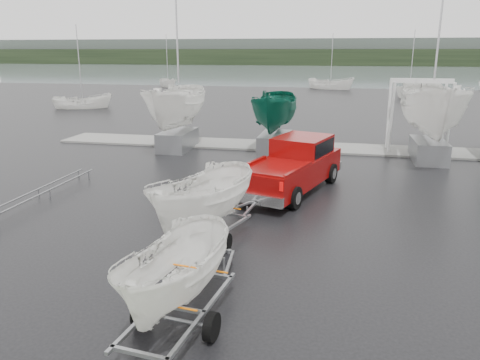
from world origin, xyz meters
TOP-DOWN VIEW (x-y plane):
  - ground_plane at (0.00, 0.00)m, footprint 120.00×120.00m
  - lake at (0.00, 100.00)m, footprint 300.00×300.00m
  - dock at (0.00, 13.00)m, footprint 30.00×3.00m
  - treeline at (0.00, 170.00)m, footprint 300.00×8.00m
  - far_hill at (0.00, 178.00)m, footprint 300.00×6.00m
  - pickup_truck at (0.48, 4.31)m, footprint 3.95×6.69m
  - trailer_hitched at (-1.53, -2.07)m, footprint 2.21×3.79m
  - trailer_parked at (-0.83, -6.36)m, footprint 1.84×3.72m
  - boat_hoist at (6.46, 13.00)m, footprint 3.30×2.18m
  - keelboat_0 at (-6.99, 11.00)m, footprint 2.63×3.20m
  - keelboat_1 at (-1.30, 11.20)m, footprint 2.32×3.20m
  - keelboat_2 at (6.83, 11.00)m, footprint 2.99×3.20m
  - mast_rack_0 at (-9.00, 1.00)m, footprint 0.56×6.50m
  - moored_boat_0 at (-23.01, 28.11)m, footprint 2.95×2.92m
  - moored_boat_1 at (0.55, 57.57)m, footprint 3.57×3.53m
  - moored_boat_2 at (10.41, 47.15)m, footprint 3.26×3.29m
  - moored_boat_4 at (-24.71, 56.63)m, footprint 3.00×3.02m

SIDE VIEW (x-z plane):
  - lake at x=0.00m, z-range -0.01..-0.01m
  - ground_plane at x=0.00m, z-range 0.00..0.00m
  - moored_boat_1 at x=0.55m, z-range -5.81..5.81m
  - moored_boat_2 at x=10.41m, z-range -5.66..5.67m
  - moored_boat_0 at x=-23.01m, z-range -5.44..5.45m
  - moored_boat_4 at x=-24.71m, z-range -5.42..5.43m
  - dock at x=0.00m, z-range -0.01..0.11m
  - mast_rack_0 at x=-9.00m, z-range 0.32..0.38m
  - pickup_truck at x=0.48m, z-range 0.05..2.15m
  - trailer_parked at x=-0.83m, z-range 0.20..4.68m
  - boat_hoist at x=6.46m, z-range 0.61..4.73m
  - trailer_hitched at x=-1.53m, z-range 0.21..5.36m
  - treeline at x=0.00m, z-range 0.00..6.00m
  - keelboat_1 at x=-1.30m, z-range 0.03..7.30m
  - keelboat_0 at x=-6.99m, z-range -1.22..9.58m
  - keelboat_2 at x=6.83m, z-range -0.83..10.34m
  - far_hill at x=0.00m, z-range 0.00..10.00m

